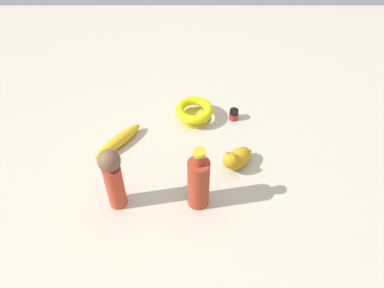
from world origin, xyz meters
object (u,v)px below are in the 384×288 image
(banana, at_px, (118,141))
(cat_figurine, at_px, (236,158))
(bowl, at_px, (194,111))
(nail_polish_jar, at_px, (234,114))
(bottle_tall, at_px, (199,182))
(person_figure_adult, at_px, (113,178))

(banana, relative_size, cat_figurine, 1.74)
(bowl, relative_size, banana, 0.67)
(nail_polish_jar, distance_m, banana, 0.41)
(banana, bearing_deg, bottle_tall, 88.68)
(bottle_tall, bearing_deg, nail_polish_jar, 70.07)
(bottle_tall, distance_m, banana, 0.35)
(person_figure_adult, height_order, cat_figurine, person_figure_adult)
(cat_figurine, bearing_deg, bowl, 120.53)
(banana, xyz_separation_m, cat_figurine, (0.37, -0.09, 0.02))
(bowl, relative_size, person_figure_adult, 0.61)
(nail_polish_jar, bearing_deg, banana, -161.60)
(nail_polish_jar, bearing_deg, bottle_tall, -109.93)
(nail_polish_jar, distance_m, cat_figurine, 0.22)
(bottle_tall, bearing_deg, cat_figurine, 48.69)
(person_figure_adult, xyz_separation_m, cat_figurine, (0.35, 0.14, -0.08))
(bowl, bearing_deg, bottle_tall, -88.28)
(bottle_tall, height_order, nail_polish_jar, bottle_tall)
(bottle_tall, distance_m, cat_figurine, 0.19)
(banana, bearing_deg, nail_polish_jar, 148.11)
(banana, distance_m, cat_figurine, 0.39)
(banana, bearing_deg, cat_figurine, 116.15)
(person_figure_adult, height_order, banana, person_figure_adult)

